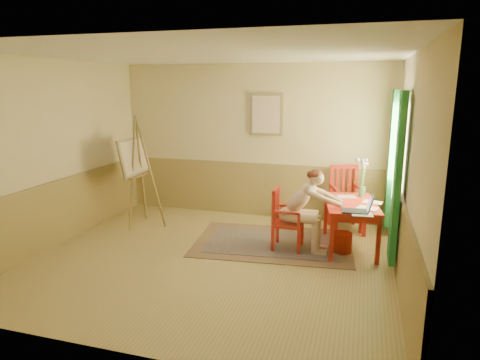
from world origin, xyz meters
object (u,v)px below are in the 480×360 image
(chair_back, at_px, (345,198))
(easel, at_px, (136,161))
(table, at_px, (351,208))
(figure, at_px, (304,206))
(chair_left, at_px, (285,219))
(laptop, at_px, (360,209))

(chair_back, distance_m, easel, 3.65)
(table, bearing_deg, figure, -155.02)
(chair_back, bearing_deg, chair_left, -123.04)
(easel, bearing_deg, chair_back, 13.50)
(table, distance_m, chair_back, 0.97)
(chair_back, bearing_deg, figure, -112.68)
(chair_left, bearing_deg, table, 17.13)
(laptop, bearing_deg, easel, 171.08)
(laptop, bearing_deg, chair_left, 169.96)
(chair_back, bearing_deg, laptop, -80.10)
(chair_back, xyz_separation_m, figure, (-0.53, -1.26, 0.15))
(chair_left, bearing_deg, figure, -3.10)
(easel, bearing_deg, chair_left, -8.48)
(laptop, distance_m, easel, 3.81)
(chair_back, height_order, laptop, chair_back)
(table, relative_size, laptop, 3.08)
(table, height_order, figure, figure)
(table, distance_m, chair_left, 0.99)
(figure, xyz_separation_m, laptop, (0.77, -0.17, 0.08))
(chair_back, height_order, easel, easel)
(chair_back, distance_m, laptop, 1.47)
(chair_left, bearing_deg, laptop, -10.04)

